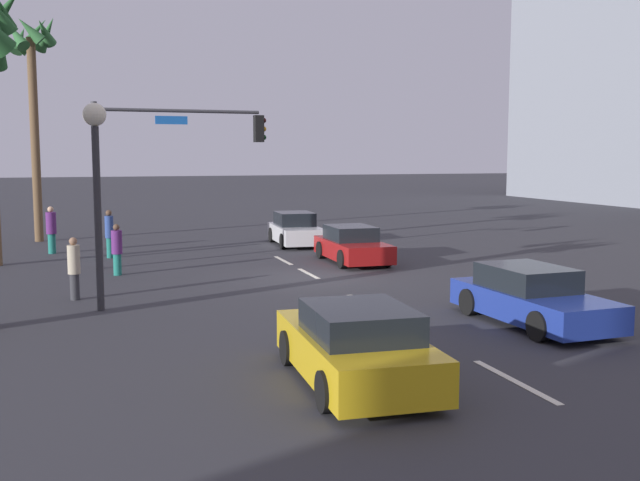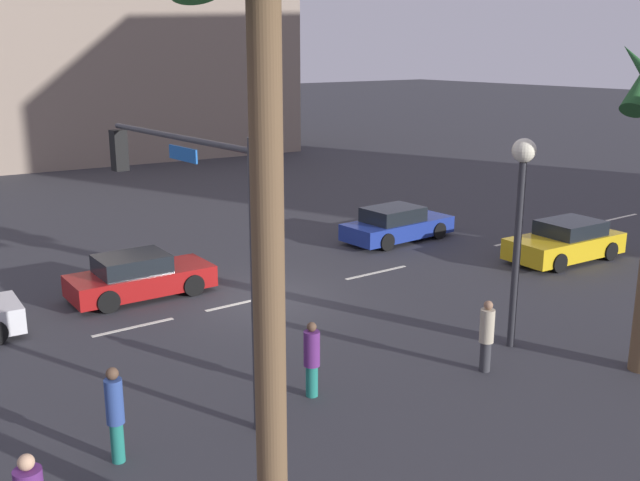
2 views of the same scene
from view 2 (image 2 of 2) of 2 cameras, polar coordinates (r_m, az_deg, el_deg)
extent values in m
plane|color=#333338|center=(21.50, -4.56, -4.51)|extent=(220.00, 220.00, 0.00)
cube|color=silver|center=(34.08, 22.26, 1.66)|extent=(2.36, 0.14, 0.01)
cube|color=silver|center=(28.76, 15.11, -0.01)|extent=(2.59, 0.14, 0.01)
cube|color=silver|center=(23.91, 4.38, -2.49)|extent=(2.49, 0.14, 0.01)
cube|color=silver|center=(21.14, -6.33, -4.88)|extent=(2.11, 0.14, 0.01)
cube|color=silver|center=(19.90, -14.27, -6.54)|extent=(2.22, 0.14, 0.01)
cube|color=maroon|center=(22.13, -13.69, -3.05)|extent=(4.15, 1.79, 0.62)
cube|color=black|center=(21.89, -14.38, -1.75)|extent=(2.01, 1.54, 0.51)
cylinder|color=black|center=(23.33, -11.47, -2.39)|extent=(0.64, 0.23, 0.64)
cylinder|color=black|center=(21.93, -9.80, -3.42)|extent=(0.64, 0.23, 0.64)
cylinder|color=black|center=(22.53, -17.43, -3.41)|extent=(0.64, 0.23, 0.64)
cylinder|color=black|center=(21.06, -16.11, -4.56)|extent=(0.64, 0.23, 0.64)
cube|color=navy|center=(27.92, 6.05, 0.97)|extent=(4.44, 1.93, 0.61)
cube|color=black|center=(27.61, 5.69, 2.04)|extent=(2.16, 1.63, 0.53)
cylinder|color=black|center=(29.45, 6.82, 1.38)|extent=(0.65, 0.25, 0.64)
cylinder|color=black|center=(28.34, 9.17, 0.76)|extent=(0.65, 0.25, 0.64)
cylinder|color=black|center=(27.65, 2.83, 0.58)|extent=(0.65, 0.25, 0.64)
cylinder|color=black|center=(26.47, 5.17, -0.11)|extent=(0.65, 0.25, 0.64)
cube|color=gold|center=(26.50, 18.42, -0.37)|extent=(4.32, 2.03, 0.70)
cube|color=black|center=(26.55, 18.87, 0.95)|extent=(2.11, 1.71, 0.49)
cylinder|color=black|center=(25.03, 18.01, -1.65)|extent=(0.65, 0.25, 0.64)
cylinder|color=black|center=(26.10, 15.10, -0.78)|extent=(0.65, 0.25, 0.64)
cylinder|color=black|center=(27.07, 21.55, -0.76)|extent=(0.65, 0.25, 0.64)
cylinder|color=black|center=(28.06, 18.72, 0.02)|extent=(0.65, 0.25, 0.64)
cylinder|color=#38383D|center=(13.46, -4.97, -3.87)|extent=(0.20, 0.20, 5.57)
cylinder|color=#38383D|center=(15.29, -11.15, 7.90)|extent=(0.42, 5.64, 0.12)
cube|color=black|center=(17.89, -15.31, 6.76)|extent=(0.34, 0.34, 0.95)
sphere|color=#360503|center=(18.02, -15.61, 7.74)|extent=(0.20, 0.20, 0.20)
sphere|color=orange|center=(18.06, -15.55, 6.80)|extent=(0.20, 0.20, 0.20)
sphere|color=black|center=(18.10, -15.48, 5.86)|extent=(0.20, 0.20, 0.20)
cube|color=#1959B2|center=(15.09, -10.58, 6.61)|extent=(0.10, 1.10, 0.28)
cylinder|color=#2D2D33|center=(18.03, 14.99, -1.26)|extent=(0.18, 0.18, 4.52)
sphere|color=#F2EACC|center=(17.53, 15.54, 6.75)|extent=(0.56, 0.56, 0.56)
cylinder|color=#1E7266|center=(13.81, -15.43, -14.84)|extent=(0.25, 0.25, 0.75)
cylinder|color=#2D478C|center=(13.45, -15.66, -11.93)|extent=(0.34, 0.34, 0.82)
sphere|color=brown|center=(13.23, -15.82, -9.91)|extent=(0.22, 0.22, 0.22)
cylinder|color=#333338|center=(17.12, 12.69, -8.76)|extent=(0.28, 0.28, 0.70)
cylinder|color=#B2A58C|center=(16.84, 12.83, -6.47)|extent=(0.37, 0.37, 0.76)
sphere|color=#8C664C|center=(16.68, 12.92, -4.92)|extent=(0.21, 0.21, 0.21)
cylinder|color=#1E7266|center=(15.60, -0.64, -10.81)|extent=(0.30, 0.30, 0.69)
cylinder|color=#59266B|center=(15.30, -0.65, -8.38)|extent=(0.40, 0.40, 0.75)
sphere|color=brown|center=(15.12, -0.65, -6.72)|extent=(0.20, 0.20, 0.20)
sphere|color=tan|center=(10.94, -21.84, -15.68)|extent=(0.23, 0.23, 0.23)
cylinder|color=brown|center=(9.35, -4.02, -2.72)|extent=(0.42, 0.42, 8.54)
camera|label=1|loc=(34.34, 36.50, 6.50)|focal=42.00mm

